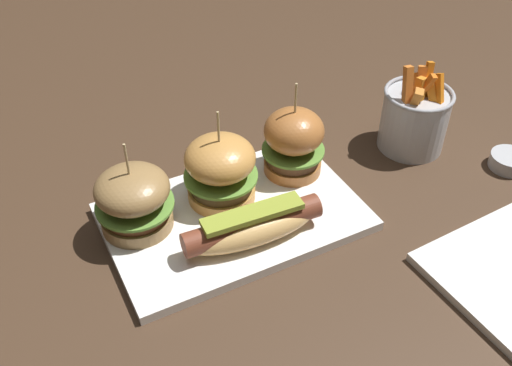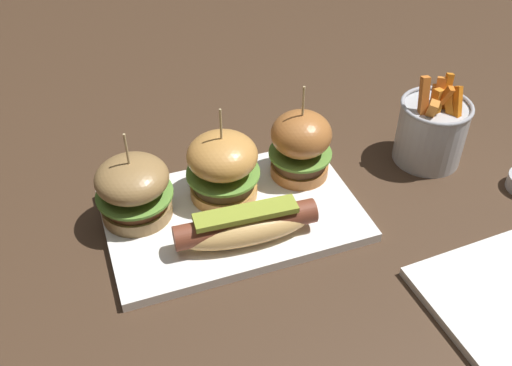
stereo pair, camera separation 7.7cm
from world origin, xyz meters
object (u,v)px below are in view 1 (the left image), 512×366
object	(u,v)px
fries_bucket	(415,117)
slider_center	(221,169)
platter_main	(234,217)
hot_dog	(250,228)
slider_left	(134,199)
sauce_ramekin	(509,161)
slider_right	(294,141)

from	to	relation	value
fries_bucket	slider_center	bearing A→B (deg)	178.05
platter_main	hot_dog	size ratio (longest dim) A/B	1.83
platter_main	fries_bucket	distance (m)	0.33
hot_dog	slider_left	bearing A→B (deg)	141.00
hot_dog	sauce_ramekin	bearing A→B (deg)	-3.88
slider_left	slider_center	size ratio (longest dim) A/B	0.94
slider_center	hot_dog	bearing A→B (deg)	-93.26
hot_dog	fries_bucket	bearing A→B (deg)	14.35
slider_right	sauce_ramekin	world-z (taller)	slider_right
slider_center	fries_bucket	distance (m)	0.32
platter_main	slider_center	distance (m)	0.07
slider_left	slider_right	distance (m)	0.24
slider_left	hot_dog	bearing A→B (deg)	-39.00
slider_center	sauce_ramekin	bearing A→B (deg)	-16.39
platter_main	slider_right	world-z (taller)	slider_right
slider_center	slider_right	world-z (taller)	slider_right
hot_dog	slider_center	world-z (taller)	slider_center
slider_center	slider_right	xyz separation A→B (m)	(0.12, 0.01, 0.00)
slider_center	slider_right	bearing A→B (deg)	3.35
slider_left	sauce_ramekin	size ratio (longest dim) A/B	2.24
slider_right	fries_bucket	world-z (taller)	slider_right
slider_right	fries_bucket	bearing A→B (deg)	-4.95
sauce_ramekin	slider_left	bearing A→B (deg)	167.16
slider_left	slider_right	xyz separation A→B (m)	(0.24, 0.01, 0.01)
sauce_ramekin	fries_bucket	bearing A→B (deg)	131.12
slider_left	fries_bucket	size ratio (longest dim) A/B	0.90
platter_main	sauce_ramekin	xyz separation A→B (m)	(0.42, -0.09, 0.00)
platter_main	sauce_ramekin	size ratio (longest dim) A/B	5.80
platter_main	slider_center	world-z (taller)	slider_center
slider_right	sauce_ramekin	size ratio (longest dim) A/B	2.48
fries_bucket	slider_left	bearing A→B (deg)	178.57
slider_center	fries_bucket	size ratio (longest dim) A/B	0.96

